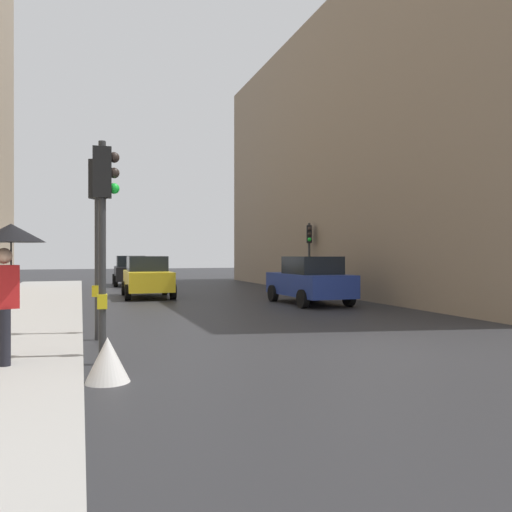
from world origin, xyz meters
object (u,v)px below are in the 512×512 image
car_dark_suv (131,271)px  car_blue_van (310,280)px  pedestrian_with_umbrella (9,254)px  warning_sign_triangle (107,360)px  traffic_light_mid_street (309,245)px  traffic_light_near_right (99,212)px  traffic_light_near_left (104,211)px  car_yellow_taxi (147,277)px

car_dark_suv → car_blue_van: 14.91m
car_blue_van → pedestrian_with_umbrella: bearing=-136.0°
car_dark_suv → car_blue_van: (5.24, -13.96, 0.00)m
warning_sign_triangle → traffic_light_mid_street: bearing=55.9°
traffic_light_near_right → car_dark_suv: (2.44, 19.85, -1.85)m
traffic_light_near_left → pedestrian_with_umbrella: size_ratio=1.74×
car_dark_suv → car_yellow_taxi: (-0.09, -8.93, 0.00)m
car_dark_suv → warning_sign_triangle: size_ratio=6.55×
traffic_light_mid_street → pedestrian_with_umbrella: bearing=-129.6°
traffic_light_near_left → traffic_light_mid_street: bearing=53.5°
car_dark_suv → pedestrian_with_umbrella: bearing=-99.6°
warning_sign_triangle → pedestrian_with_umbrella: bearing=145.3°
traffic_light_near_right → warning_sign_triangle: bearing=-90.0°
car_dark_suv → traffic_light_near_left: bearing=-96.2°
car_dark_suv → car_yellow_taxi: 8.93m
warning_sign_triangle → traffic_light_near_left: bearing=90.0°
traffic_light_near_left → warning_sign_triangle: size_ratio=5.72×
pedestrian_with_umbrella → warning_sign_triangle: bearing=-34.7°
traffic_light_near_right → traffic_light_mid_street: 14.67m
car_blue_van → warning_sign_triangle: 12.41m
traffic_light_near_left → car_yellow_taxi: 13.79m
traffic_light_near_right → traffic_light_near_left: bearing=-89.9°
traffic_light_near_left → car_blue_van: size_ratio=0.88×
car_dark_suv → warning_sign_triangle: 23.82m
car_blue_van → car_yellow_taxi: size_ratio=1.00×
traffic_light_mid_street → pedestrian_with_umbrella: (-11.31, -13.68, -0.45)m
car_dark_suv → traffic_light_near_right: bearing=-97.0°
car_blue_van → warning_sign_triangle: car_blue_van is taller
traffic_light_mid_street → car_yellow_taxi: 7.71m
traffic_light_near_left → warning_sign_triangle: 2.57m
car_yellow_taxi → pedestrian_with_umbrella: pedestrian_with_umbrella is taller
car_blue_van → pedestrian_with_umbrella: (-9.07, -8.77, 0.96)m
car_blue_van → pedestrian_with_umbrella: 12.65m
pedestrian_with_umbrella → car_yellow_taxi: bearing=74.8°
traffic_light_near_left → pedestrian_with_umbrella: (-1.40, -0.30, -0.72)m
car_yellow_taxi → pedestrian_with_umbrella: bearing=-105.2°
traffic_light_near_left → car_blue_van: 11.55m
traffic_light_near_right → car_blue_van: 9.86m
pedestrian_with_umbrella → warning_sign_triangle: 2.28m
traffic_light_near_right → car_dark_suv: 20.08m
traffic_light_near_left → car_yellow_taxi: (2.34, 13.49, -1.68)m
car_dark_suv → car_yellow_taxi: same height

